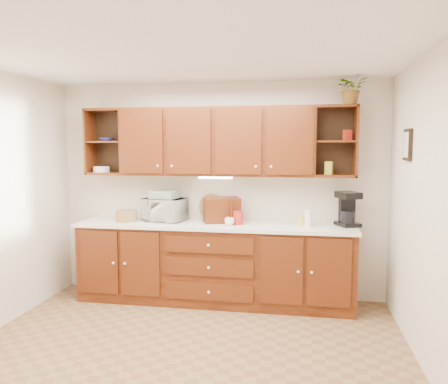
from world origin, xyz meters
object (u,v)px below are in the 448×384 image
at_px(coffee_maker, 348,209).
at_px(microwave, 164,209).
at_px(bread_box, 222,210).
at_px(potted_plant, 352,88).

bearing_deg(coffee_maker, microwave, 156.85).
xyz_separation_m(bread_box, coffee_maker, (1.45, 0.02, 0.04)).
bearing_deg(coffee_maker, potted_plant, -114.04).
bearing_deg(bread_box, coffee_maker, -19.51).
bearing_deg(potted_plant, bread_box, 178.96).
bearing_deg(bread_box, potted_plant, -21.29).
distance_m(microwave, potted_plant, 2.56).
bearing_deg(bread_box, microwave, 160.93).
distance_m(coffee_maker, potted_plant, 1.34).
height_order(bread_box, coffee_maker, coffee_maker).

